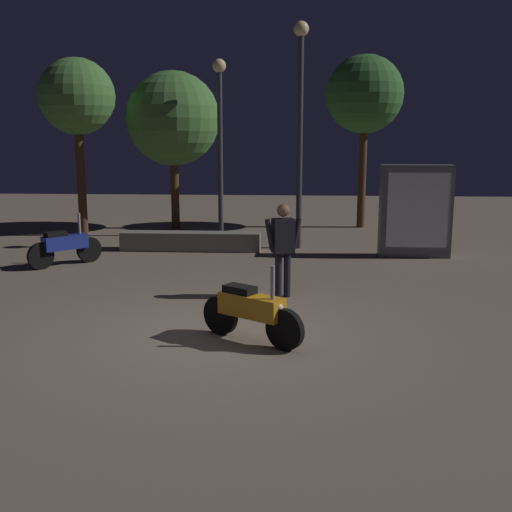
{
  "coord_description": "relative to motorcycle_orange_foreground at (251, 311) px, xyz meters",
  "views": [
    {
      "loc": [
        1.01,
        -8.44,
        2.82
      ],
      "look_at": [
        0.44,
        0.71,
        1.0
      ],
      "focal_mm": 43.85,
      "sensor_mm": 36.0,
      "label": 1
    }
  ],
  "objects": [
    {
      "name": "tree_left_bg",
      "position": [
        2.57,
        10.73,
        3.44
      ],
      "size": [
        2.26,
        2.26,
        5.04
      ],
      "color": "#4C331E",
      "rests_on": "ground_plane"
    },
    {
      "name": "tree_right_bg",
      "position": [
        -2.97,
        10.17,
        2.76
      ],
      "size": [
        2.71,
        2.71,
        4.56
      ],
      "color": "#4C331E",
      "rests_on": "ground_plane"
    },
    {
      "name": "motorcycle_orange_foreground",
      "position": [
        0.0,
        0.0,
        0.0
      ],
      "size": [
        1.44,
        1.0,
        1.11
      ],
      "rotation": [
        0.0,
        0.0,
        -0.58
      ],
      "color": "black",
      "rests_on": "ground_plane"
    },
    {
      "name": "ground_plane",
      "position": [
        -0.44,
        0.29,
        -0.44
      ],
      "size": [
        40.0,
        40.0,
        0.0
      ],
      "primitive_type": "plane",
      "color": "#756656"
    },
    {
      "name": "planter_wall_low",
      "position": [
        -1.93,
        6.63,
        -0.21
      ],
      "size": [
        3.37,
        0.5,
        0.45
      ],
      "color": "gray",
      "rests_on": "ground_plane"
    },
    {
      "name": "tree_center_bg",
      "position": [
        -5.41,
        9.08,
        3.3
      ],
      "size": [
        2.08,
        2.08,
        4.82
      ],
      "color": "#4C331E",
      "rests_on": "ground_plane"
    },
    {
      "name": "motorcycle_blue_parked_left",
      "position": [
        -4.33,
        4.72,
        0.0
      ],
      "size": [
        1.24,
        1.25,
        1.11
      ],
      "rotation": [
        0.0,
        0.0,
        0.79
      ],
      "color": "black",
      "rests_on": "ground_plane"
    },
    {
      "name": "streetlamp_far",
      "position": [
        0.68,
        7.13,
        2.93
      ],
      "size": [
        0.36,
        0.36,
        5.36
      ],
      "color": "#38383D",
      "rests_on": "ground_plane"
    },
    {
      "name": "streetlamp_near",
      "position": [
        -1.45,
        8.83,
        2.58
      ],
      "size": [
        0.36,
        0.36,
        4.72
      ],
      "color": "#38383D",
      "rests_on": "ground_plane"
    },
    {
      "name": "person_rider_beside",
      "position": [
        0.38,
        2.39,
        0.53
      ],
      "size": [
        0.65,
        0.35,
        1.63
      ],
      "rotation": [
        0.0,
        0.0,
        5.06
      ],
      "color": "black",
      "rests_on": "ground_plane"
    },
    {
      "name": "kiosk_billboard",
      "position": [
        3.33,
        6.24,
        0.61
      ],
      "size": [
        1.61,
        0.57,
        2.1
      ],
      "rotation": [
        0.0,
        0.0,
        3.12
      ],
      "color": "#595960",
      "rests_on": "ground_plane"
    }
  ]
}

